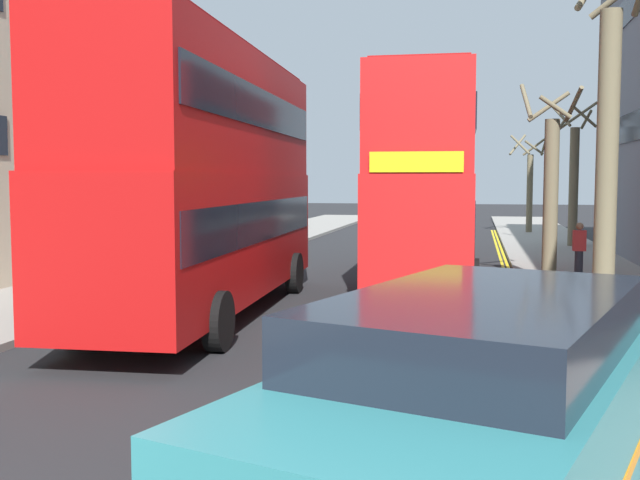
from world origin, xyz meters
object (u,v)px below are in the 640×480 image
object	(u,v)px
double_decker_bus_away	(206,174)
pedestrian_far	(579,251)
taxi_minivan	(473,451)
double_decker_bus_oncoming	(428,176)

from	to	relation	value
double_decker_bus_away	pedestrian_far	distance (m)	10.53
pedestrian_far	taxi_minivan	bearing A→B (deg)	-99.72
double_decker_bus_away	taxi_minivan	distance (m)	11.74
double_decker_bus_away	taxi_minivan	size ratio (longest dim) A/B	2.12
taxi_minivan	pedestrian_far	xyz separation A→B (m)	(2.76, 16.11, -0.08)
taxi_minivan	pedestrian_far	distance (m)	16.34
taxi_minivan	double_decker_bus_oncoming	bearing A→B (deg)	94.73
double_decker_bus_away	pedestrian_far	size ratio (longest dim) A/B	6.73
taxi_minivan	double_decker_bus_away	bearing A→B (deg)	119.20
double_decker_bus_oncoming	taxi_minivan	bearing A→B (deg)	-85.27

